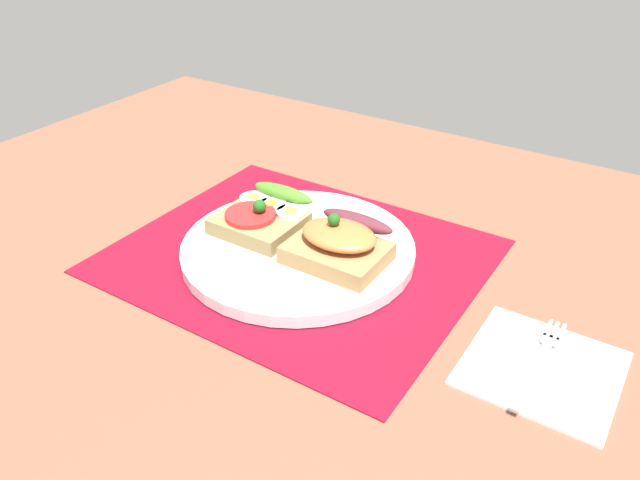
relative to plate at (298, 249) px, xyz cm
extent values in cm
cube|color=brown|center=(0.00, 0.00, -2.63)|extent=(120.00, 90.00, 3.20)
cube|color=maroon|center=(0.00, 0.00, -0.88)|extent=(40.38, 33.86, 0.30)
cylinder|color=white|center=(0.00, 0.00, 0.00)|extent=(26.88, 26.88, 1.46)
cube|color=olive|center=(-5.59, 0.44, 1.69)|extent=(9.64, 8.27, 1.91)
cylinder|color=red|center=(-6.24, -0.68, 2.95)|extent=(6.00, 6.00, 0.60)
ellipsoid|color=#478927|center=(-5.59, 4.98, 3.55)|extent=(8.48, 2.20, 1.80)
sphere|color=#1E5919|center=(-5.37, 0.44, 4.05)|extent=(1.60, 1.60, 1.60)
cylinder|color=white|center=(-8.48, 2.80, 2.90)|extent=(3.49, 3.49, 0.50)
cylinder|color=yellow|center=(-8.48, 2.80, 3.23)|extent=(1.57, 1.57, 0.16)
cylinder|color=white|center=(-5.59, 2.61, 2.90)|extent=(3.49, 3.49, 0.50)
cylinder|color=yellow|center=(-5.59, 2.61, 3.23)|extent=(1.57, 1.57, 0.16)
cylinder|color=white|center=(-2.70, 2.47, 2.90)|extent=(3.49, 3.49, 0.50)
cylinder|color=yellow|center=(-2.70, 2.47, 3.23)|extent=(1.57, 1.57, 0.16)
cube|color=#9F794A|center=(5.59, -0.61, 1.73)|extent=(10.50, 7.90, 2.00)
ellipsoid|color=orange|center=(5.46, -0.29, 3.71)|extent=(8.61, 6.32, 1.97)
ellipsoid|color=#5B242F|center=(5.59, 3.74, 3.63)|extent=(8.93, 2.20, 1.80)
sphere|color=#1E5919|center=(4.79, -0.01, 5.40)|extent=(1.40, 1.40, 1.40)
cube|color=white|center=(29.22, -3.58, -0.73)|extent=(13.26, 12.98, 0.60)
cube|color=#B7B7BC|center=(28.84, -5.58, -0.27)|extent=(0.80, 9.99, 0.32)
cube|color=#B7B7BC|center=(28.84, -0.38, -0.27)|extent=(1.50, 1.20, 0.32)
cube|color=#B7B7BC|center=(28.19, 1.62, -0.27)|extent=(0.32, 2.80, 0.32)
cube|color=#B7B7BC|center=(28.84, 1.62, -0.27)|extent=(0.32, 2.80, 0.32)
cube|color=#B7B7BC|center=(29.49, 1.62, -0.27)|extent=(0.32, 2.80, 0.32)
camera|label=1|loc=(35.28, -50.09, 38.73)|focal=35.25mm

